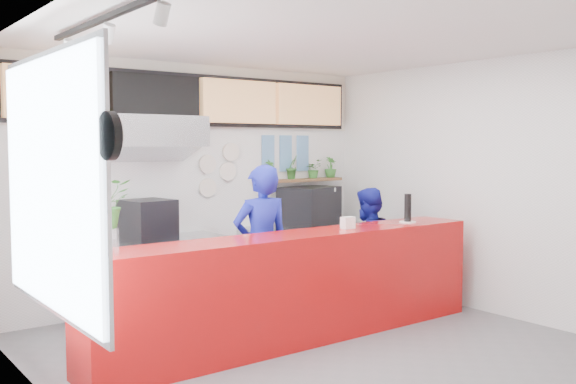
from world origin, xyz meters
TOP-DOWN VIEW (x-y plane):
  - floor at (0.00, 0.00)m, footprint 5.00×5.00m
  - ceiling at (0.00, 0.00)m, footprint 5.00×5.00m
  - wall_back at (0.00, 2.50)m, footprint 5.00×0.00m
  - wall_left at (-2.50, 0.00)m, footprint 0.00×5.00m
  - wall_right at (2.50, 0.00)m, footprint 0.00×5.00m
  - service_counter at (0.00, 0.40)m, footprint 4.50×0.60m
  - cream_band at (0.00, 2.49)m, footprint 5.00×0.02m
  - prep_bench at (-0.80, 2.20)m, footprint 1.80×0.60m
  - panini_oven at (-0.80, 2.20)m, footprint 0.59×0.59m
  - extraction_hood at (-0.80, 2.15)m, footprint 1.20×0.70m
  - hood_lip at (-0.80, 2.15)m, footprint 1.20×0.69m
  - right_bench at (1.50, 2.20)m, footprint 1.80×0.60m
  - espresso_machine at (1.60, 2.20)m, footprint 0.94×0.80m
  - espresso_tray at (1.60, 2.20)m, footprint 0.61×0.42m
  - herb_shelf at (1.60, 2.40)m, footprint 1.40×0.18m
  - menu_board_far_left at (-1.75, 2.38)m, footprint 1.10×0.10m
  - menu_board_mid_left at (-0.59, 2.38)m, footprint 1.10×0.10m
  - menu_board_mid_right at (0.57, 2.38)m, footprint 1.10×0.10m
  - menu_board_far_right at (1.73, 2.38)m, footprint 1.10×0.10m
  - soffit at (0.00, 2.46)m, footprint 4.80×0.04m
  - window_pane at (-2.47, 0.30)m, footprint 0.04×2.20m
  - window_frame at (-2.45, 0.30)m, footprint 0.03×2.30m
  - wall_clock_rim at (-2.46, -0.90)m, footprint 0.05×0.30m
  - wall_clock_face at (-2.43, -0.90)m, footprint 0.02×0.26m
  - track_rail at (-2.10, 0.00)m, footprint 0.05×2.40m
  - dec_plate_a at (0.15, 2.47)m, footprint 0.24×0.03m
  - dec_plate_b at (0.45, 2.47)m, footprint 0.24×0.03m
  - dec_plate_c at (0.15, 2.47)m, footprint 0.24×0.03m
  - dec_plate_d at (0.50, 2.47)m, footprint 0.24×0.03m
  - photo_frame_a at (1.10, 2.48)m, footprint 0.20×0.02m
  - photo_frame_b at (1.40, 2.48)m, footprint 0.20×0.02m
  - photo_frame_c at (1.70, 2.48)m, footprint 0.20×0.02m
  - photo_frame_d at (1.10, 2.48)m, footprint 0.20×0.02m
  - photo_frame_e at (1.40, 2.48)m, footprint 0.20×0.02m
  - photo_frame_f at (1.70, 2.48)m, footprint 0.20×0.02m
  - staff_center at (-0.05, 0.98)m, footprint 0.71×0.52m
  - staff_right at (1.50, 0.95)m, footprint 0.88×0.79m
  - herb_a at (1.08, 2.40)m, footprint 0.15×0.11m
  - herb_b at (1.45, 2.40)m, footprint 0.22×0.20m
  - herb_c at (1.83, 2.40)m, footprint 0.28×0.25m
  - herb_d at (2.15, 2.40)m, footprint 0.19×0.18m
  - glass_vase at (-2.00, 0.34)m, footprint 0.22×0.22m
  - basil_vase at (-2.00, 0.34)m, footprint 0.42×0.38m
  - napkin_holder at (0.67, 0.39)m, footprint 0.15×0.09m
  - white_plate at (1.57, 0.36)m, footprint 0.19×0.19m
  - pepper_mill at (1.57, 0.36)m, footprint 0.10×0.10m

SIDE VIEW (x-z plane):
  - floor at x=0.00m, z-range 0.00..0.00m
  - prep_bench at x=-0.80m, z-range 0.00..0.90m
  - right_bench at x=1.50m, z-range 0.00..0.90m
  - service_counter at x=0.00m, z-range 0.00..1.10m
  - staff_right at x=1.50m, z-range 0.00..1.47m
  - staff_center at x=-0.05m, z-range 0.00..1.78m
  - white_plate at x=1.57m, z-range 1.10..1.11m
  - panini_oven at x=-0.80m, z-range 0.90..1.36m
  - espresso_machine at x=1.60m, z-range 0.90..1.42m
  - napkin_holder at x=0.67m, z-range 1.10..1.23m
  - glass_vase at x=-2.00m, z-range 1.10..1.32m
  - pepper_mill at x=1.57m, z-range 1.11..1.43m
  - espresso_tray at x=1.60m, z-range 1.35..1.41m
  - dec_plate_c at x=0.15m, z-range 1.33..1.57m
  - wall_back at x=0.00m, z-range -1.00..4.00m
  - wall_left at x=-2.50m, z-range -1.00..4.00m
  - wall_right at x=2.50m, z-range -1.00..4.00m
  - herb_shelf at x=1.60m, z-range 1.48..1.52m
  - basil_vase at x=-2.00m, z-range 1.32..1.72m
  - dec_plate_b at x=0.45m, z-range 1.53..1.77m
  - herb_c at x=1.83m, z-range 1.52..1.79m
  - herb_a at x=1.08m, z-range 1.52..1.80m
  - herb_d at x=2.15m, z-range 1.52..1.82m
  - herb_b at x=1.45m, z-range 1.52..1.86m
  - window_pane at x=-2.47m, z-range 0.75..2.65m
  - window_frame at x=-2.45m, z-range 0.70..2.70m
  - dec_plate_a at x=0.15m, z-range 1.63..1.87m
  - photo_frame_d at x=1.10m, z-range 1.62..1.88m
  - photo_frame_e at x=1.40m, z-range 1.62..1.88m
  - photo_frame_f at x=1.70m, z-range 1.62..1.88m
  - dec_plate_d at x=0.50m, z-range 1.78..2.02m
  - hood_lip at x=-0.80m, z-range 1.79..2.11m
  - photo_frame_a at x=1.10m, z-range 1.88..2.12m
  - photo_frame_b at x=1.40m, z-range 1.88..2.12m
  - photo_frame_c at x=1.70m, z-range 1.88..2.12m
  - wall_clock_rim at x=-2.46m, z-range 1.90..2.20m
  - wall_clock_face at x=-2.43m, z-range 1.92..2.18m
  - extraction_hood at x=-0.80m, z-range 1.98..2.32m
  - menu_board_far_left at x=-1.75m, z-range 2.27..2.82m
  - menu_board_mid_left at x=-0.59m, z-range 2.27..2.82m
  - menu_board_mid_right at x=0.57m, z-range 2.27..2.82m
  - menu_board_far_right at x=1.73m, z-range 2.27..2.82m
  - soffit at x=0.00m, z-range 2.22..2.88m
  - cream_band at x=0.00m, z-range 2.20..3.00m
  - track_rail at x=-2.10m, z-range 2.92..2.96m
  - ceiling at x=0.00m, z-range 3.00..3.00m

